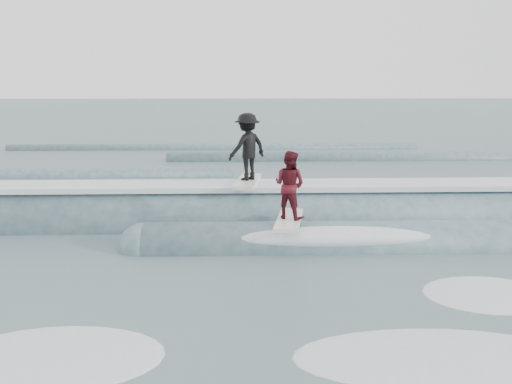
{
  "coord_description": "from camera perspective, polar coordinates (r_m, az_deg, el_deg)",
  "views": [
    {
      "loc": [
        -0.44,
        -8.59,
        4.13
      ],
      "look_at": [
        0.0,
        5.64,
        1.1
      ],
      "focal_mm": 40.0,
      "sensor_mm": 36.0,
      "label": 1
    }
  ],
  "objects": [
    {
      "name": "ground",
      "position": [
        9.54,
        1.08,
        -13.63
      ],
      "size": [
        160.0,
        160.0,
        0.0
      ],
      "primitive_type": "plane",
      "color": "#395053",
      "rests_on": "ground"
    },
    {
      "name": "breaking_wave",
      "position": [
        15.4,
        1.17,
        -3.39
      ],
      "size": [
        23.96,
        3.84,
        2.13
      ],
      "color": "#36545C",
      "rests_on": "ground"
    },
    {
      "name": "surfer_black",
      "position": [
        15.37,
        -0.87,
        4.3
      ],
      "size": [
        1.33,
        2.06,
        1.9
      ],
      "color": "silver",
      "rests_on": "ground"
    },
    {
      "name": "surfer_red",
      "position": [
        13.36,
        3.36,
        0.27
      ],
      "size": [
        0.98,
        2.06,
        1.7
      ],
      "color": "silver",
      "rests_on": "ground"
    },
    {
      "name": "far_swells",
      "position": [
        26.57,
        -3.35,
        3.05
      ],
      "size": [
        40.86,
        8.65,
        0.8
      ],
      "color": "#36545C",
      "rests_on": "ground"
    }
  ]
}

